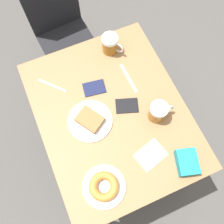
# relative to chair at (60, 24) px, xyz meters

# --- Properties ---
(ground_plane) EXTENTS (8.00, 8.00, 0.00)m
(ground_plane) POSITION_rel_chair_xyz_m (0.04, -0.89, -0.55)
(ground_plane) COLOR #474442
(table) EXTENTS (0.81, 1.02, 0.78)m
(table) POSITION_rel_chair_xyz_m (0.04, -0.89, 0.16)
(table) COLOR olive
(table) RESTS_ON ground_plane
(chair) EXTENTS (0.43, 0.43, 0.93)m
(chair) POSITION_rel_chair_xyz_m (0.00, 0.00, 0.00)
(chair) COLOR black
(chair) RESTS_ON ground_plane
(plate_with_cake) EXTENTS (0.25, 0.25, 0.05)m
(plate_with_cake) POSITION_rel_chair_xyz_m (-0.09, -0.89, 0.24)
(plate_with_cake) COLOR silver
(plate_with_cake) RESTS_ON table
(plate_with_donut) EXTENTS (0.22, 0.22, 0.05)m
(plate_with_donut) POSITION_rel_chair_xyz_m (-0.15, -1.24, 0.25)
(plate_with_donut) COLOR silver
(plate_with_donut) RESTS_ON table
(beer_mug_left) EXTENTS (0.14, 0.10, 0.12)m
(beer_mug_left) POSITION_rel_chair_xyz_m (0.26, -1.00, 0.29)
(beer_mug_left) COLOR #8C5619
(beer_mug_left) RESTS_ON table
(beer_mug_center) EXTENTS (0.11, 0.12, 0.12)m
(beer_mug_center) POSITION_rel_chair_xyz_m (0.20, -0.51, 0.29)
(beer_mug_center) COLOR #8C5619
(beer_mug_center) RESTS_ON table
(napkin_folded) EXTENTS (0.17, 0.15, 0.00)m
(napkin_folded) POSITION_rel_chair_xyz_m (0.14, -1.19, 0.23)
(napkin_folded) COLOR white
(napkin_folded) RESTS_ON table
(fork) EXTENTS (0.13, 0.14, 0.00)m
(fork) POSITION_rel_chair_xyz_m (-0.21, -0.60, 0.23)
(fork) COLOR silver
(fork) RESTS_ON table
(knife) EXTENTS (0.02, 0.20, 0.00)m
(knife) POSITION_rel_chair_xyz_m (0.22, -0.73, 0.23)
(knife) COLOR silver
(knife) RESTS_ON table
(passport_near_edge) EXTENTS (0.14, 0.11, 0.01)m
(passport_near_edge) POSITION_rel_chair_xyz_m (0.01, -0.71, 0.23)
(passport_near_edge) COLOR #141938
(passport_near_edge) RESTS_ON table
(passport_far_edge) EXTENTS (0.15, 0.13, 0.01)m
(passport_far_edge) POSITION_rel_chair_xyz_m (0.14, -0.89, 0.23)
(passport_far_edge) COLOR black
(passport_far_edge) RESTS_ON table
(blue_pouch) EXTENTS (0.14, 0.16, 0.06)m
(blue_pouch) POSITION_rel_chair_xyz_m (0.28, -1.30, 0.26)
(blue_pouch) COLOR teal
(blue_pouch) RESTS_ON table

